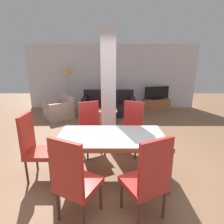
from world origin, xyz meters
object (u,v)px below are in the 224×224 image
(dining_chair_near_left, at_px, (74,179))
(dining_chair_near_right, at_px, (149,178))
(bottle, at_px, (106,107))
(dining_chair_far_left, at_px, (92,127))
(coffee_table, at_px, (106,116))
(tv_stand, at_px, (157,104))
(dining_chair_head_left, at_px, (36,145))
(floor_lamp, at_px, (68,75))
(sofa, at_px, (109,107))
(tv_screen, at_px, (157,93))
(dining_table, at_px, (112,143))
(armchair, at_px, (60,110))
(dining_chair_far_right, at_px, (132,126))

(dining_chair_near_left, bearing_deg, dining_chair_near_right, 27.66)
(bottle, bearing_deg, dining_chair_far_left, -96.34)
(coffee_table, xyz_separation_m, tv_stand, (2.11, 1.80, -0.00))
(dining_chair_head_left, xyz_separation_m, floor_lamp, (-0.57, 4.62, 0.85))
(dining_chair_far_left, distance_m, bottle, 2.09)
(sofa, height_order, tv_screen, tv_screen)
(dining_table, xyz_separation_m, tv_screen, (1.92, 4.73, 0.08))
(armchair, bearing_deg, dining_chair_near_left, 160.67)
(coffee_table, bearing_deg, tv_screen, 40.49)
(bottle, distance_m, tv_screen, 2.78)
(floor_lamp, bearing_deg, dining_chair_head_left, -82.99)
(dining_chair_far_left, xyz_separation_m, armchair, (-1.44, 2.57, -0.31))
(dining_table, xyz_separation_m, coffee_table, (-0.19, 2.93, -0.39))
(dining_chair_head_left, relative_size, tv_screen, 1.04)
(dining_chair_near_right, height_order, dining_chair_far_left, same)
(dining_chair_head_left, distance_m, dining_chair_far_right, 1.91)
(armchair, height_order, tv_screen, tv_screen)
(dining_chair_head_left, height_order, dining_chair_far_right, same)
(coffee_table, relative_size, bottle, 3.04)
(dining_chair_far_right, distance_m, floor_lamp, 4.43)
(dining_table, xyz_separation_m, dining_chair_far_right, (0.43, 0.90, -0.03))
(dining_chair_far_right, relative_size, floor_lamp, 0.65)
(dining_chair_head_left, xyz_separation_m, sofa, (1.14, 3.86, -0.28))
(tv_stand, bearing_deg, dining_chair_far_right, -111.17)
(tv_stand, bearing_deg, dining_chair_far_left, -121.29)
(dining_chair_head_left, bearing_deg, dining_chair_near_left, 43.08)
(dining_chair_far_left, bearing_deg, dining_chair_head_left, 19.89)
(dining_chair_near_right, relative_size, coffee_table, 1.48)
(dining_table, relative_size, dining_chair_head_left, 1.57)
(dining_chair_far_right, relative_size, bottle, 4.50)
(dining_table, height_order, dining_chair_near_right, dining_chair_near_right)
(coffee_table, bearing_deg, sofa, 85.43)
(floor_lamp, bearing_deg, tv_stand, 1.76)
(bottle, height_order, floor_lamp, floor_lamp)
(coffee_table, height_order, tv_stand, tv_stand)
(dining_chair_head_left, distance_m, bottle, 3.12)
(tv_stand, distance_m, tv_screen, 0.48)
(sofa, relative_size, bottle, 7.84)
(bottle, xyz_separation_m, tv_stand, (2.12, 1.79, -0.31))
(coffee_table, bearing_deg, armchair, 163.28)
(dining_table, distance_m, coffee_table, 2.96)
(dining_chair_head_left, bearing_deg, bottle, 160.34)
(tv_stand, bearing_deg, coffee_table, -139.51)
(dining_chair_near_left, bearing_deg, armchair, 134.82)
(coffee_table, bearing_deg, dining_chair_near_right, -80.57)
(sofa, distance_m, floor_lamp, 2.18)
(dining_table, distance_m, sofa, 3.88)
(dining_chair_far_left, height_order, coffee_table, dining_chair_far_left)
(dining_chair_near_right, bearing_deg, dining_table, 90.00)
(dining_chair_near_left, bearing_deg, dining_chair_far_right, 90.35)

